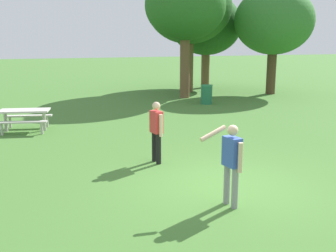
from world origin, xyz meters
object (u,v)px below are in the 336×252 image
(person_catcher, at_px, (231,159))
(trash_can_further_along, at_px, (207,94))
(tree_far_right, at_px, (206,25))
(picnic_table_near, at_px, (25,115))
(tree_slender_mid, at_px, (274,21))
(tree_broad_center, at_px, (189,8))
(frisbee, at_px, (232,160))
(person_thrower, at_px, (156,128))
(tree_tall_left, at_px, (185,6))

(person_catcher, distance_m, trash_can_further_along, 12.71)
(trash_can_further_along, bearing_deg, tree_far_right, 67.42)
(picnic_table_near, bearing_deg, tree_slender_mid, 23.31)
(person_catcher, distance_m, tree_slender_mid, 17.44)
(tree_broad_center, distance_m, tree_slender_mid, 4.96)
(frisbee, height_order, tree_slender_mid, tree_slender_mid)
(frisbee, xyz_separation_m, tree_slender_mid, (8.26, 11.39, 4.16))
(person_thrower, bearing_deg, tree_slender_mid, 46.83)
(person_thrower, height_order, tree_tall_left, tree_tall_left)
(tree_tall_left, bearing_deg, frisbee, -104.14)
(picnic_table_near, bearing_deg, tree_broad_center, 41.45)
(person_thrower, height_order, tree_far_right, tree_far_right)
(person_thrower, relative_size, trash_can_further_along, 1.71)
(tree_broad_center, xyz_separation_m, tree_slender_mid, (4.27, -2.40, -0.81))
(trash_can_further_along, xyz_separation_m, tree_broad_center, (0.82, 4.70, 4.50))
(picnic_table_near, xyz_separation_m, tree_far_right, (11.20, 9.95, 3.48))
(person_thrower, bearing_deg, person_catcher, -79.96)
(tree_far_right, relative_size, tree_slender_mid, 0.98)
(person_catcher, bearing_deg, trash_can_further_along, 68.74)
(frisbee, relative_size, trash_can_further_along, 0.25)
(person_catcher, relative_size, picnic_table_near, 0.85)
(frisbee, relative_size, tree_slender_mid, 0.04)
(person_thrower, bearing_deg, picnic_table_near, 123.68)
(trash_can_further_along, height_order, tree_far_right, tree_far_right)
(tree_tall_left, xyz_separation_m, tree_far_right, (2.91, 3.93, -0.84))
(person_catcher, height_order, picnic_table_near, person_catcher)
(person_thrower, distance_m, tree_broad_center, 15.17)
(picnic_table_near, distance_m, tree_slender_mid, 15.28)
(person_thrower, distance_m, picnic_table_near, 6.10)
(person_catcher, bearing_deg, tree_broad_center, 71.82)
(frisbee, xyz_separation_m, tree_far_right, (5.81, 15.46, 4.03))
(frisbee, bearing_deg, tree_far_right, 69.38)
(person_thrower, height_order, trash_can_further_along, person_thrower)
(tree_far_right, bearing_deg, frisbee, -110.62)
(tree_far_right, xyz_separation_m, tree_slender_mid, (2.44, -4.07, 0.12))
(trash_can_further_along, distance_m, tree_far_right, 7.77)
(frisbee, height_order, tree_broad_center, tree_broad_center)
(person_thrower, xyz_separation_m, tree_slender_mid, (10.26, 10.94, 3.23))
(tree_tall_left, height_order, tree_broad_center, tree_broad_center)
(person_thrower, distance_m, tree_far_right, 17.21)
(person_thrower, distance_m, frisbee, 2.26)
(person_thrower, relative_size, person_catcher, 1.00)
(person_thrower, relative_size, picnic_table_near, 0.85)
(person_thrower, xyz_separation_m, person_catcher, (0.57, -3.20, 0.02))
(person_catcher, height_order, tree_slender_mid, tree_slender_mid)
(trash_can_further_along, distance_m, tree_slender_mid, 6.69)
(tree_broad_center, bearing_deg, person_catcher, -108.18)
(tree_broad_center, bearing_deg, tree_far_right, 42.50)
(tree_broad_center, relative_size, tree_slender_mid, 1.17)
(tree_broad_center, distance_m, tree_far_right, 2.65)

